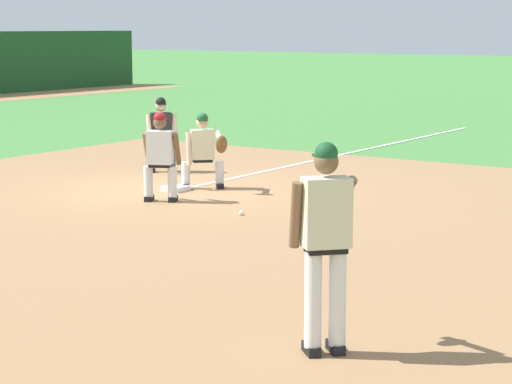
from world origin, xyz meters
name	(u,v)px	position (x,y,z in m)	size (l,w,h in m)	color
ground_plane	(176,191)	(0.00, 0.00, 0.00)	(160.00, 160.00, 0.00)	#47843D
infield_dirt_patch	(225,245)	(-3.06, -3.25, 0.00)	(18.00, 18.00, 0.01)	#9E754C
foul_line_stripe	(354,152)	(6.50, 0.00, 0.01)	(13.00, 0.10, 0.00)	white
first_base_bag	(175,189)	(0.00, 0.00, 0.04)	(0.38, 0.38, 0.09)	white
baseball	(241,213)	(-1.21, -2.23, 0.04)	(0.07, 0.07, 0.07)	white
pitcher	(326,235)	(-6.07, -6.49, 1.06)	(0.85, 0.55, 1.86)	black
first_baseman	(204,148)	(0.45, -0.29, 0.73)	(0.74, 1.08, 1.34)	black
baserunner	(160,153)	(-0.96, -0.46, 0.79)	(0.60, 0.67, 1.46)	black
umpire	(161,132)	(1.67, 1.67, 0.79)	(0.67, 0.67, 1.46)	black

